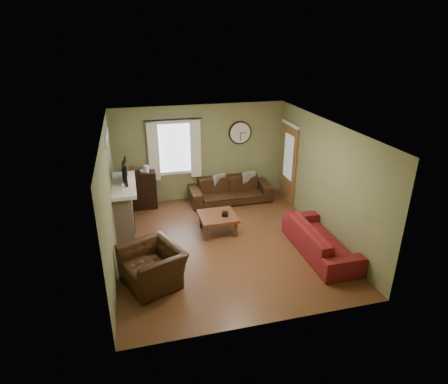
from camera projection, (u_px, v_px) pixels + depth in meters
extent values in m
cube|color=brown|center=(224.00, 243.00, 8.31)|extent=(4.60, 5.20, 0.00)
cube|color=white|center=(224.00, 127.00, 7.29)|extent=(4.60, 5.20, 0.00)
cube|color=olive|center=(110.00, 200.00, 7.28)|extent=(0.00, 5.20, 2.60)
cube|color=olive|center=(324.00, 179.00, 8.32)|extent=(0.00, 5.20, 2.60)
cube|color=olive|center=(200.00, 153.00, 10.11)|extent=(4.60, 0.00, 2.60)
cube|color=olive|center=(268.00, 255.00, 5.48)|extent=(4.60, 0.00, 2.60)
cube|color=tan|center=(124.00, 209.00, 8.64)|extent=(0.40, 1.40, 1.10)
cube|color=black|center=(133.00, 217.00, 8.78)|extent=(0.04, 0.60, 0.55)
cube|color=white|center=(123.00, 185.00, 8.42)|extent=(0.58, 1.60, 0.08)
imported|color=black|center=(122.00, 174.00, 8.47)|extent=(0.08, 0.60, 0.35)
cube|color=#994C3F|center=(126.00, 171.00, 8.47)|extent=(0.02, 0.62, 0.36)
cylinder|color=white|center=(106.00, 142.00, 7.62)|extent=(0.28, 0.28, 0.03)
cylinder|color=white|center=(107.00, 137.00, 7.93)|extent=(0.28, 0.28, 0.03)
cylinder|color=white|center=(107.00, 133.00, 8.24)|extent=(0.28, 0.28, 0.03)
cylinder|color=black|center=(173.00, 120.00, 9.47)|extent=(0.03, 0.03, 1.50)
cube|color=white|center=(154.00, 152.00, 9.66)|extent=(0.28, 0.04, 1.55)
cube|color=white|center=(196.00, 149.00, 9.91)|extent=(0.28, 0.04, 1.55)
cube|color=brown|center=(289.00, 164.00, 10.06)|extent=(0.05, 0.90, 2.10)
imported|color=brown|center=(140.00, 173.00, 9.65)|extent=(0.22, 0.26, 0.02)
imported|color=black|center=(230.00, 190.00, 10.26)|extent=(2.22, 0.87, 0.65)
cube|color=gray|center=(249.00, 178.00, 10.46)|extent=(0.39, 0.16, 0.37)
cube|color=gray|center=(219.00, 180.00, 10.31)|extent=(0.37, 0.24, 0.36)
imported|color=maroon|center=(320.00, 239.00, 7.83)|extent=(0.84, 2.15, 0.63)
imported|color=black|center=(153.00, 266.00, 6.86)|extent=(1.31, 1.38, 0.71)
cube|color=black|center=(225.00, 218.00, 8.56)|extent=(0.17, 0.17, 0.10)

